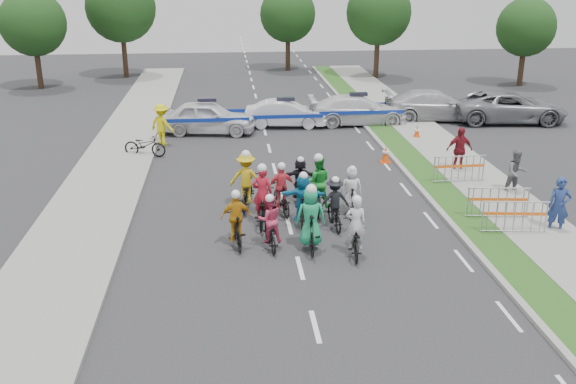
{
  "coord_description": "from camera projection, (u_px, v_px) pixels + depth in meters",
  "views": [
    {
      "loc": [
        -1.87,
        -15.63,
        7.85
      ],
      "look_at": [
        -0.03,
        3.1,
        1.1
      ],
      "focal_mm": 40.0,
      "sensor_mm": 36.0,
      "label": 1
    }
  ],
  "objects": [
    {
      "name": "rider_8",
      "position": [
        318.0,
        190.0,
        21.22
      ],
      "size": [
        0.92,
        2.06,
        2.03
      ],
      "rotation": [
        0.0,
        0.0,
        3.03
      ],
      "color": "black",
      "rests_on": "ground"
    },
    {
      "name": "barrier_0",
      "position": [
        514.0,
        219.0,
        19.36
      ],
      "size": [
        2.05,
        0.75,
        1.12
      ],
      "primitive_type": null,
      "rotation": [
        0.0,
        0.0,
        -0.13
      ],
      "color": "#A5A8AD",
      "rests_on": "ground"
    },
    {
      "name": "tree_0",
      "position": [
        33.0,
        23.0,
        41.0
      ],
      "size": [
        4.2,
        4.2,
        6.3
      ],
      "color": "#382619",
      "rests_on": "ground"
    },
    {
      "name": "cone_1",
      "position": [
        417.0,
        132.0,
        30.07
      ],
      "size": [
        0.4,
        0.4,
        0.7
      ],
      "color": "#F24C0C",
      "rests_on": "ground"
    },
    {
      "name": "civilian_sedan",
      "position": [
        434.0,
        105.0,
        33.7
      ],
      "size": [
        5.49,
        2.51,
        1.56
      ],
      "primitive_type": "imported",
      "rotation": [
        0.0,
        0.0,
        1.51
      ],
      "color": "#AEAEB3",
      "rests_on": "ground"
    },
    {
      "name": "rider_1",
      "position": [
        311.0,
        224.0,
        18.37
      ],
      "size": [
        0.86,
        1.93,
        2.02
      ],
      "rotation": [
        0.0,
        0.0,
        3.11
      ],
      "color": "black",
      "rests_on": "ground"
    },
    {
      "name": "grass_strip",
      "position": [
        446.0,
        196.0,
        22.67
      ],
      "size": [
        1.2,
        60.0,
        0.11
      ],
      "primitive_type": "cube",
      "color": "#274B18",
      "rests_on": "ground"
    },
    {
      "name": "barrier_2",
      "position": [
        459.0,
        170.0,
        23.88
      ],
      "size": [
        2.01,
        0.53,
        1.12
      ],
      "primitive_type": null,
      "rotation": [
        0.0,
        0.0,
        0.02
      ],
      "color": "#A5A8AD",
      "rests_on": "ground"
    },
    {
      "name": "sidewalk_right",
      "position": [
        496.0,
        194.0,
        22.83
      ],
      "size": [
        2.4,
        60.0,
        0.13
      ],
      "primitive_type": "cube",
      "color": "gray",
      "rests_on": "ground"
    },
    {
      "name": "rider_6",
      "position": [
        262.0,
        204.0,
        20.23
      ],
      "size": [
        0.94,
        2.06,
        2.03
      ],
      "rotation": [
        0.0,
        0.0,
        3.01
      ],
      "color": "black",
      "rests_on": "ground"
    },
    {
      "name": "curb_right",
      "position": [
        427.0,
        197.0,
        22.6
      ],
      "size": [
        0.2,
        60.0,
        0.12
      ],
      "primitive_type": "cube",
      "color": "gray",
      "rests_on": "ground"
    },
    {
      "name": "marshal_hiviz",
      "position": [
        162.0,
        124.0,
        29.03
      ],
      "size": [
        1.39,
        1.26,
        1.88
      ],
      "primitive_type": "imported",
      "rotation": [
        0.0,
        0.0,
        2.54
      ],
      "color": "#D8CD0B",
      "rests_on": "ground"
    },
    {
      "name": "tree_1",
      "position": [
        379.0,
        13.0,
        44.87
      ],
      "size": [
        4.55,
        4.55,
        6.82
      ],
      "color": "#382619",
      "rests_on": "ground"
    },
    {
      "name": "spectator_1",
      "position": [
        516.0,
        173.0,
        22.75
      ],
      "size": [
        0.86,
        0.7,
        1.65
      ],
      "primitive_type": "imported",
      "rotation": [
        0.0,
        0.0,
        0.1
      ],
      "color": "#58585D",
      "rests_on": "ground"
    },
    {
      "name": "rider_0",
      "position": [
        355.0,
        235.0,
        18.09
      ],
      "size": [
        0.84,
        1.85,
        1.82
      ],
      "rotation": [
        0.0,
        0.0,
        3.02
      ],
      "color": "black",
      "rests_on": "ground"
    },
    {
      "name": "rider_4",
      "position": [
        334.0,
        207.0,
        19.97
      ],
      "size": [
        0.98,
        1.7,
        1.7
      ],
      "rotation": [
        0.0,
        0.0,
        3.21
      ],
      "color": "black",
      "rests_on": "ground"
    },
    {
      "name": "cone_0",
      "position": [
        386.0,
        155.0,
        26.59
      ],
      "size": [
        0.4,
        0.4,
        0.7
      ],
      "color": "#F24C0C",
      "rests_on": "ground"
    },
    {
      "name": "tree_3",
      "position": [
        121.0,
        7.0,
        44.97
      ],
      "size": [
        4.9,
        4.9,
        7.35
      ],
      "color": "#382619",
      "rests_on": "ground"
    },
    {
      "name": "ground",
      "position": [
        300.0,
        268.0,
        17.47
      ],
      "size": [
        90.0,
        90.0,
        0.0
      ],
      "primitive_type": "plane",
      "color": "#28282B",
      "rests_on": "ground"
    },
    {
      "name": "rider_10",
      "position": [
        246.0,
        185.0,
        21.58
      ],
      "size": [
        1.22,
        2.08,
        2.03
      ],
      "rotation": [
        0.0,
        0.0,
        2.97
      ],
      "color": "black",
      "rests_on": "ground"
    },
    {
      "name": "tree_4",
      "position": [
        288.0,
        14.0,
        48.18
      ],
      "size": [
        4.2,
        4.2,
        6.3
      ],
      "color": "#382619",
      "rests_on": "ground"
    },
    {
      "name": "spectator_0",
      "position": [
        559.0,
        206.0,
        19.47
      ],
      "size": [
        0.76,
        0.64,
        1.78
      ],
      "primitive_type": "imported",
      "rotation": [
        0.0,
        0.0,
        -0.39
      ],
      "color": "navy",
      "rests_on": "ground"
    },
    {
      "name": "tree_2",
      "position": [
        526.0,
        27.0,
        42.19
      ],
      "size": [
        3.85,
        3.85,
        5.77
      ],
      "color": "#382619",
      "rests_on": "ground"
    },
    {
      "name": "sidewalk_left",
      "position": [
        91.0,
        208.0,
        21.53
      ],
      "size": [
        3.0,
        60.0,
        0.13
      ],
      "primitive_type": "cube",
      "color": "gray",
      "rests_on": "ground"
    },
    {
      "name": "rider_7",
      "position": [
        351.0,
        195.0,
        21.02
      ],
      "size": [
        0.71,
        1.61,
        1.69
      ],
      "rotation": [
        0.0,
        0.0,
        3.13
      ],
      "color": "black",
      "rests_on": "ground"
    },
    {
      "name": "rider_9",
      "position": [
        281.0,
        194.0,
        21.07
      ],
      "size": [
        0.95,
        1.76,
        1.79
      ],
      "rotation": [
        0.0,
        0.0,
        3.35
      ],
      "color": "black",
      "rests_on": "ground"
    },
    {
      "name": "police_car_2",
      "position": [
        358.0,
        110.0,
        32.82
      ],
      "size": [
        5.09,
        2.12,
        1.47
      ],
      "primitive_type": "imported",
      "rotation": [
        0.0,
        0.0,
        1.56
      ],
      "color": "silver",
      "rests_on": "ground"
    },
    {
      "name": "rider_3",
      "position": [
        237.0,
        224.0,
        18.6
      ],
      "size": [
        0.93,
        1.73,
        1.78
      ],
      "rotation": [
        0.0,
        0.0,
        3.26
      ],
      "color": "black",
      "rests_on": "ground"
    },
    {
      "name": "rider_2",
      "position": [
        270.0,
        227.0,
        18.54
      ],
      "size": [
        0.75,
        1.7,
        1.68
      ],
      "rotation": [
        0.0,
        0.0,
        3.25
      ],
      "color": "black",
      "rests_on": "ground"
    },
    {
      "name": "spectator_2",
      "position": [
        459.0,
        150.0,
        25.21
      ],
      "size": [
        1.09,
        0.51,
        1.82
      ],
      "primitive_type": "imported",
      "rotation": [
        0.0,
        0.0,
        0.06
      ],
      "color": "maroon",
      "rests_on": "ground"
    },
    {
      "name": "rider_11",
      "position": [
        300.0,
        182.0,
        22.08
      ],
      "size": [
        1.35,
        1.61,
        1.66
      ],
      "rotation": [
        0.0,
        0.0,
        3.05
      ],
      "color": "black",
      "rests_on": "ground"
    },
    {
      "name": "police_car_1",
      "position": [
        286.0,
        114.0,
        32.32
      ],
      "size": [
        4.17,
        1.81,
        1.33
      ],
      "primitive_type": "imported",
      "rotation": [
        0.0,
        0.0,
        1.47
      ],
      "color": "silver",
      "rests_on": "ground"
    },
    {
      "name": "parked_bike",
      "position": [
        145.0,
        145.0,
        27.41
      ],
      "size": [
        1.97,
        1.15,
        0.98
      ],
      "primitive_type": "imported",
      "rotation": [
        0.0,
        0.0,
        1.28
      ],
      "color": "black",
      "rests_on": "ground"
    },
    {
      "name": "police_car_0",
      "position": [
        208.0,
        117.0,
        31.03
      ],
      "size": [
        4.84,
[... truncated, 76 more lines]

